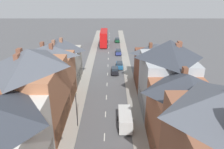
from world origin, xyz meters
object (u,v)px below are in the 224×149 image
at_px(car_near_blue, 121,65).
at_px(delivery_van, 126,119).
at_px(car_parked_left_a, 119,52).
at_px(street_lamp, 78,108).
at_px(double_decker_bus_lead, 105,38).
at_px(car_parked_right_a, 118,40).
at_px(car_near_silver, 116,70).

relative_size(car_near_blue, delivery_van, 0.85).
relative_size(car_parked_left_a, street_lamp, 0.76).
height_order(car_near_blue, street_lamp, street_lamp).
distance_m(double_decker_bus_lead, car_parked_right_a, 7.36).
bearing_deg(car_parked_right_a, car_near_blue, -90.00).
bearing_deg(delivery_van, street_lamp, 179.36).
distance_m(car_near_silver, delivery_van, 21.69).
height_order(double_decker_bus_lead, car_near_silver, double_decker_bus_lead).
bearing_deg(delivery_van, car_near_blue, 90.00).
relative_size(car_near_silver, delivery_van, 0.76).
bearing_deg(car_near_blue, street_lamp, -106.02).
relative_size(car_near_silver, street_lamp, 0.72).
xyz_separation_m(double_decker_bus_lead, street_lamp, (-2.44, -48.56, 0.43)).
bearing_deg(street_lamp, delivery_van, -0.64).
bearing_deg(car_near_blue, double_decker_bus_lead, 102.07).
xyz_separation_m(car_near_silver, car_parked_right_a, (1.30, 32.10, -0.05)).
bearing_deg(car_near_blue, car_parked_left_a, 90.00).
relative_size(car_near_silver, car_parked_right_a, 0.94).
relative_size(double_decker_bus_lead, delivery_van, 2.08).
bearing_deg(double_decker_bus_lead, delivery_van, -84.24).
height_order(car_near_blue, car_parked_left_a, car_near_blue).
height_order(car_parked_right_a, street_lamp, street_lamp).
bearing_deg(car_parked_left_a, car_parked_right_a, 90.00).
height_order(car_near_silver, car_parked_right_a, car_near_silver).
relative_size(car_parked_left_a, car_parked_right_a, 1.00).
distance_m(double_decker_bus_lead, delivery_van, 48.92).
relative_size(car_near_blue, car_near_silver, 1.12).
distance_m(car_parked_right_a, street_lamp, 54.22).
distance_m(car_near_silver, car_parked_right_a, 32.12).
bearing_deg(street_lamp, car_near_blue, 73.98).
height_order(car_parked_left_a, delivery_van, delivery_van).
distance_m(car_near_blue, car_near_silver, 4.23).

